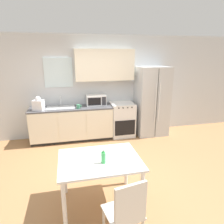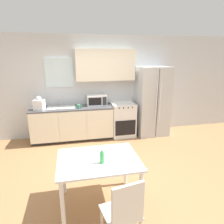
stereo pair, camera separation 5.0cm
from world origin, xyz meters
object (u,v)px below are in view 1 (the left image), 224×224
object	(u,v)px
oven_range	(122,119)
coffee_mug	(79,106)
refrigerator	(152,101)
microwave	(96,100)
drink_bottle	(103,157)
dining_chair_near	(127,211)
dining_table	(100,165)

from	to	relation	value
oven_range	coffee_mug	bearing A→B (deg)	-173.26
refrigerator	microwave	bearing A→B (deg)	174.73
microwave	drink_bottle	world-z (taller)	microwave
coffee_mug	dining_chair_near	distance (m)	3.24
oven_range	dining_chair_near	xyz separation A→B (m)	(-0.88, -3.34, 0.07)
refrigerator	drink_bottle	size ratio (longest dim) A/B	9.03
oven_range	microwave	world-z (taller)	microwave
dining_chair_near	drink_bottle	bearing A→B (deg)	89.75
refrigerator	coffee_mug	bearing A→B (deg)	-177.06
dining_chair_near	drink_bottle	distance (m)	0.77
coffee_mug	drink_bottle	world-z (taller)	coffee_mug
oven_range	drink_bottle	size ratio (longest dim) A/B	4.43
oven_range	coffee_mug	distance (m)	1.28
oven_range	dining_chair_near	distance (m)	3.46
drink_bottle	dining_chair_near	bearing A→B (deg)	-79.48
microwave	drink_bottle	size ratio (longest dim) A/B	2.49
coffee_mug	dining_table	world-z (taller)	coffee_mug
dining_table	dining_chair_near	bearing A→B (deg)	-78.53
coffee_mug	dining_chair_near	size ratio (longest dim) A/B	0.13
microwave	dining_table	xyz separation A→B (m)	(-0.34, -2.64, -0.37)
dining_table	coffee_mug	bearing A→B (deg)	93.35
oven_range	refrigerator	size ratio (longest dim) A/B	0.49
dining_chair_near	drink_bottle	xyz separation A→B (m)	(-0.13, 0.69, 0.30)
refrigerator	oven_range	bearing A→B (deg)	177.53
dining_table	drink_bottle	world-z (taller)	drink_bottle
refrigerator	dining_chair_near	xyz separation A→B (m)	(-1.71, -3.31, -0.41)
oven_range	coffee_mug	size ratio (longest dim) A/B	7.54
dining_table	dining_chair_near	world-z (taller)	dining_chair_near
coffee_mug	dining_chair_near	xyz separation A→B (m)	(0.30, -3.20, -0.40)
microwave	oven_range	bearing A→B (deg)	-8.58
dining_table	drink_bottle	size ratio (longest dim) A/B	5.54
oven_range	microwave	bearing A→B (deg)	171.42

